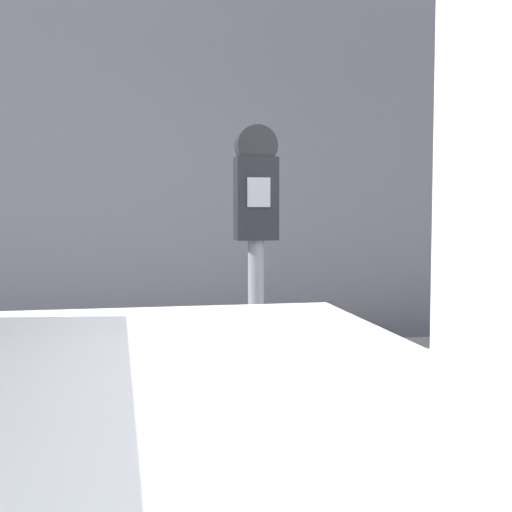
{
  "coord_description": "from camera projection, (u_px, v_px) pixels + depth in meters",
  "views": [
    {
      "loc": [
        -0.88,
        -1.85,
        1.2
      ],
      "look_at": [
        -0.25,
        1.23,
        0.97
      ],
      "focal_mm": 50.0,
      "sensor_mm": 36.0,
      "label": 1
    }
  ],
  "objects": [
    {
      "name": "sidewalk",
      "position": [
        265.0,
        399.0,
        4.22
      ],
      "size": [
        24.0,
        2.8,
        0.11
      ],
      "color": "#9E9B96",
      "rests_on": "ground_plane"
    },
    {
      "name": "building_facade",
      "position": [
        216.0,
        8.0,
        5.92
      ],
      "size": [
        24.0,
        0.3,
        5.67
      ],
      "color": "gray",
      "rests_on": "ground_plane"
    },
    {
      "name": "parking_meter",
      "position": [
        256.0,
        235.0,
        3.14
      ],
      "size": [
        0.18,
        0.12,
        1.44
      ],
      "color": "slate",
      "rests_on": "sidewalk"
    }
  ]
}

